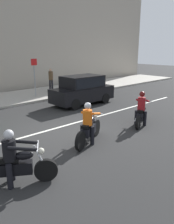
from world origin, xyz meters
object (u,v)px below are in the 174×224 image
object	(u,v)px
motorcycle_with_rider_crimson	(141,111)
motorcycle_with_rider_black_leather	(15,162)
parked_hatchback_black	(82,89)
motorcycle_with_rider_orange_stripe	(89,126)
street_sign_post	(34,74)
pedestrian_bystander	(51,78)

from	to	relation	value
motorcycle_with_rider_crimson	motorcycle_with_rider_black_leather	bearing A→B (deg)	-174.71
motorcycle_with_rider_crimson	parked_hatchback_black	world-z (taller)	parked_hatchback_black
motorcycle_with_rider_orange_stripe	street_sign_post	distance (m)	8.82
parked_hatchback_black	street_sign_post	world-z (taller)	street_sign_post
motorcycle_with_rider_orange_stripe	parked_hatchback_black	distance (m)	6.15
motorcycle_with_rider_orange_stripe	street_sign_post	bearing A→B (deg)	72.26
street_sign_post	pedestrian_bystander	size ratio (longest dim) A/B	1.47
motorcycle_with_rider_black_leather	pedestrian_bystander	xyz separation A→B (m)	(7.73, 9.79, 0.57)
motorcycle_with_rider_black_leather	parked_hatchback_black	bearing A→B (deg)	37.23
motorcycle_with_rider_black_leather	pedestrian_bystander	size ratio (longest dim) A/B	1.04
street_sign_post	pedestrian_bystander	bearing A→B (deg)	22.44
motorcycle_with_rider_crimson	street_sign_post	distance (m)	8.52
motorcycle_with_rider_orange_stripe	parked_hatchback_black	size ratio (longest dim) A/B	0.50
street_sign_post	motorcycle_with_rider_crimson	bearing A→B (deg)	-86.07
motorcycle_with_rider_crimson	motorcycle_with_rider_black_leather	size ratio (longest dim) A/B	1.07
street_sign_post	pedestrian_bystander	xyz separation A→B (m)	(1.84, 0.76, -0.54)
motorcycle_with_rider_orange_stripe	motorcycle_with_rider_black_leather	xyz separation A→B (m)	(-3.23, -0.69, -0.02)
motorcycle_with_rider_black_leather	street_sign_post	size ratio (longest dim) A/B	0.71
parked_hatchback_black	pedestrian_bystander	world-z (taller)	pedestrian_bystander
street_sign_post	parked_hatchback_black	bearing A→B (deg)	-70.82
motorcycle_with_rider_orange_stripe	pedestrian_bystander	xyz separation A→B (m)	(4.51, 9.10, 0.55)
motorcycle_with_rider_black_leather	parked_hatchback_black	world-z (taller)	parked_hatchback_black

